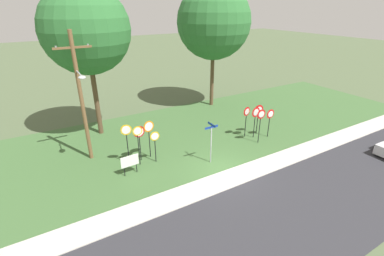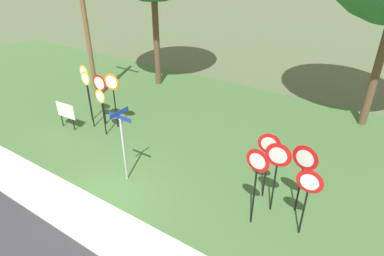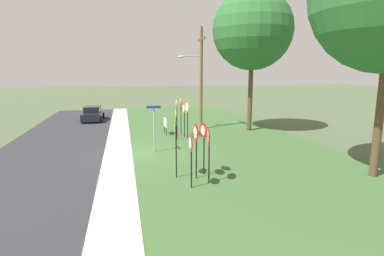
% 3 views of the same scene
% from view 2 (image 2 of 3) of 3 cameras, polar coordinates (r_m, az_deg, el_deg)
% --- Properties ---
extents(ground_plane, '(160.00, 160.00, 0.00)m').
position_cam_2_polar(ground_plane, '(11.35, -15.45, -12.42)').
color(ground_plane, '#4C5B3D').
extents(sidewalk_strip, '(44.00, 1.60, 0.06)m').
position_cam_2_polar(sidewalk_strip, '(10.99, -18.60, -14.43)').
color(sidewalk_strip, '#BCB7AD').
rests_on(sidewalk_strip, ground_plane).
extents(grass_median, '(44.00, 12.00, 0.04)m').
position_cam_2_polar(grass_median, '(15.06, 1.32, 0.00)').
color(grass_median, '#3D6033').
rests_on(grass_median, ground_plane).
extents(stop_sign_near_left, '(0.76, 0.10, 2.45)m').
position_cam_2_polar(stop_sign_near_left, '(15.18, -15.87, 6.66)').
color(stop_sign_near_left, black).
rests_on(stop_sign_near_left, grass_median).
extents(stop_sign_near_right, '(0.68, 0.13, 2.77)m').
position_cam_2_polar(stop_sign_near_right, '(15.66, -18.29, 7.82)').
color(stop_sign_near_right, black).
rests_on(stop_sign_near_right, grass_median).
extents(stop_sign_far_left, '(0.62, 0.11, 2.17)m').
position_cam_2_polar(stop_sign_far_left, '(14.31, -15.73, 4.27)').
color(stop_sign_far_left, black).
rests_on(stop_sign_far_left, grass_median).
extents(stop_sign_far_center, '(0.75, 0.15, 2.62)m').
position_cam_2_polar(stop_sign_far_center, '(14.69, -13.85, 6.71)').
color(stop_sign_far_center, black).
rests_on(stop_sign_far_center, grass_median).
extents(stop_sign_far_right, '(0.61, 0.11, 2.69)m').
position_cam_2_polar(stop_sign_far_right, '(15.04, -17.98, 6.62)').
color(stop_sign_far_right, black).
rests_on(stop_sign_far_right, grass_median).
extents(yield_sign_near_left, '(0.79, 0.11, 2.48)m').
position_cam_2_polar(yield_sign_near_left, '(9.76, 14.83, -5.81)').
color(yield_sign_near_left, black).
rests_on(yield_sign_near_left, grass_median).
extents(yield_sign_near_right, '(0.79, 0.17, 2.41)m').
position_cam_2_polar(yield_sign_near_right, '(9.98, 19.15, -6.07)').
color(yield_sign_near_right, black).
rests_on(yield_sign_near_right, grass_median).
extents(yield_sign_far_left, '(0.71, 0.12, 2.63)m').
position_cam_2_polar(yield_sign_far_left, '(9.11, 11.33, -7.31)').
color(yield_sign_far_left, black).
rests_on(yield_sign_far_left, grass_median).
extents(yield_sign_far_right, '(0.73, 0.10, 2.25)m').
position_cam_2_polar(yield_sign_far_right, '(9.32, 19.85, -10.00)').
color(yield_sign_far_right, black).
rests_on(yield_sign_far_right, grass_median).
extents(yield_sign_center, '(0.70, 0.14, 2.43)m').
position_cam_2_polar(yield_sign_center, '(10.28, 13.31, -4.01)').
color(yield_sign_center, black).
rests_on(yield_sign_center, grass_median).
extents(street_name_post, '(0.96, 0.82, 2.74)m').
position_cam_2_polar(street_name_post, '(11.14, -12.17, -2.08)').
color(street_name_post, '#9EA0A8').
rests_on(street_name_post, grass_median).
extents(utility_pole, '(2.10, 2.03, 8.17)m').
position_cam_2_polar(utility_pole, '(17.71, -18.82, 18.27)').
color(utility_pole, brown).
rests_on(utility_pole, grass_median).
extents(notice_board, '(1.10, 0.09, 1.25)m').
position_cam_2_polar(notice_board, '(15.72, -21.42, 2.67)').
color(notice_board, black).
rests_on(notice_board, grass_median).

